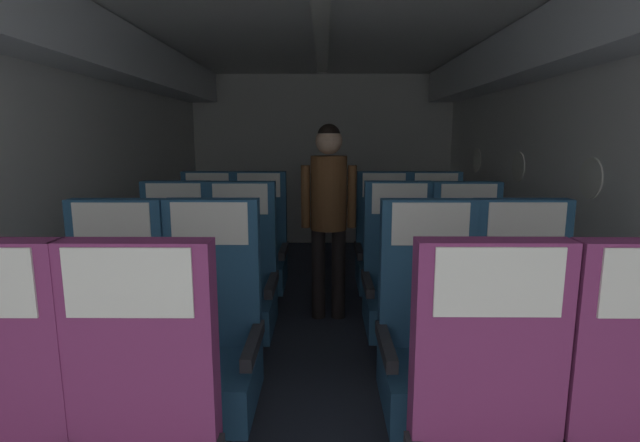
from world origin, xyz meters
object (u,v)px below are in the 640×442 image
object	(u,v)px
seat_b_left_aisle	(210,347)
seat_c_right_aisle	(468,288)
flight_attendant	(329,202)
seat_b_right_aisle	(525,347)
seat_c_right_window	(399,287)
seat_d_right_aisle	(436,254)
seat_c_left_window	(174,286)
seat_d_left_aisle	(259,254)
seat_b_left_window	(113,348)
seat_b_right_window	(430,348)
seat_d_right_window	(384,254)
seat_c_left_aisle	(240,287)
seat_d_left_window	(208,254)

from	to	relation	value
seat_b_left_aisle	seat_c_right_aisle	bearing A→B (deg)	30.91
flight_attendant	seat_b_right_aisle	bearing A→B (deg)	-51.13
seat_c_right_window	seat_d_right_aisle	size ratio (longest dim) A/B	1.00
seat_b_right_aisle	seat_c_left_window	bearing A→B (deg)	155.13
seat_c_right_aisle	seat_d_left_aisle	bearing A→B (deg)	148.72
seat_b_right_aisle	flight_attendant	world-z (taller)	flight_attendant
seat_b_left_aisle	seat_c_left_window	xyz separation A→B (m)	(-0.45, 0.90, 0.00)
seat_b_left_aisle	seat_d_right_aisle	world-z (taller)	same
seat_b_left_window	seat_b_right_window	distance (m)	1.47
seat_b_left_window	seat_d_right_window	xyz separation A→B (m)	(1.48, 1.80, 0.00)
seat_d_right_aisle	flight_attendant	size ratio (longest dim) A/B	0.75
seat_b_right_aisle	seat_b_right_window	distance (m)	0.45
seat_c_right_window	flight_attendant	size ratio (longest dim) A/B	0.75
seat_b_left_window	seat_c_left_aisle	distance (m)	1.00
seat_c_left_aisle	seat_d_right_aisle	bearing A→B (deg)	31.42
seat_c_right_aisle	seat_d_left_aisle	world-z (taller)	same
seat_d_right_window	flight_attendant	bearing A→B (deg)	-156.20
seat_b_left_aisle	seat_d_left_window	xyz separation A→B (m)	(-0.44, 1.77, 0.00)
seat_b_right_window	flight_attendant	xyz separation A→B (m)	(-0.46, 1.58, 0.47)
seat_b_left_window	seat_b_right_aisle	distance (m)	1.92
seat_c_right_aisle	seat_b_left_aisle	bearing A→B (deg)	-149.09
seat_c_left_aisle	seat_c_right_window	xyz separation A→B (m)	(1.03, 0.02, 0.00)
seat_c_left_window	seat_c_right_aisle	size ratio (longest dim) A/B	1.00
seat_c_right_aisle	seat_c_left_aisle	bearing A→B (deg)	179.87
seat_b_left_aisle	flight_attendant	xyz separation A→B (m)	(0.57, 1.58, 0.47)
seat_d_left_aisle	seat_d_right_window	size ratio (longest dim) A/B	1.00
seat_b_left_window	seat_d_left_window	distance (m)	1.79
seat_b_right_aisle	seat_b_left_window	bearing A→B (deg)	-179.30
seat_b_left_window	seat_b_right_aisle	world-z (taller)	same
seat_c_right_aisle	seat_d_right_aisle	size ratio (longest dim) A/B	1.00
seat_b_right_aisle	seat_c_left_aisle	xyz separation A→B (m)	(-1.48, 0.87, 0.00)
seat_b_right_window	seat_c_right_window	size ratio (longest dim) A/B	1.00
seat_b_left_window	seat_d_right_aisle	world-z (taller)	same
seat_b_left_aisle	seat_c_right_window	distance (m)	1.36
seat_c_left_window	seat_d_right_window	world-z (taller)	same
seat_b_left_window	seat_b_right_window	bearing A→B (deg)	0.44
seat_d_left_window	flight_attendant	distance (m)	1.13
seat_b_right_aisle	seat_c_left_window	xyz separation A→B (m)	(-1.92, 0.89, 0.00)
seat_c_right_aisle	flight_attendant	size ratio (longest dim) A/B	0.75
seat_d_right_aisle	flight_attendant	distance (m)	1.03
seat_c_right_window	seat_d_right_aisle	world-z (taller)	same
seat_c_right_window	seat_b_left_aisle	bearing A→B (deg)	-138.56
seat_c_left_window	seat_b_left_aisle	bearing A→B (deg)	-63.40
seat_b_right_window	seat_d_right_aisle	size ratio (longest dim) A/B	1.00
seat_b_right_window	seat_c_left_aisle	bearing A→B (deg)	139.48
seat_c_left_window	seat_b_left_window	bearing A→B (deg)	-89.99
seat_c_right_window	seat_d_left_window	bearing A→B (deg)	149.27
seat_d_right_window	flight_attendant	distance (m)	0.69
seat_d_left_window	flight_attendant	size ratio (longest dim) A/B	0.75
seat_b_left_window	flight_attendant	world-z (taller)	flight_attendant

